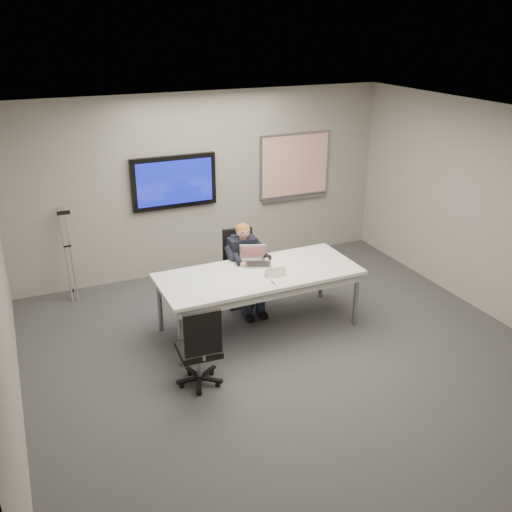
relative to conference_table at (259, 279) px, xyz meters
name	(u,v)px	position (x,y,z in m)	size (l,w,h in m)	color
floor	(290,358)	(0.04, -0.85, -0.70)	(6.00, 6.00, 0.02)	#3A3A3C
ceiling	(297,123)	(0.04, -0.85, 2.10)	(6.00, 6.00, 0.02)	silver
wall_back	(205,184)	(0.04, 2.15, 0.70)	(6.00, 0.02, 2.80)	#9D998E
wall_front	(501,407)	(0.04, -3.85, 0.70)	(6.00, 0.02, 2.80)	#9D998E
wall_left	(0,301)	(-2.96, -0.85, 0.70)	(0.02, 6.00, 2.80)	#9D998E
wall_right	(498,216)	(3.04, -0.85, 0.70)	(0.02, 6.00, 2.80)	#9D998E
conference_table	(259,279)	(0.00, 0.00, 0.00)	(2.58, 1.09, 0.79)	white
tv_display	(174,182)	(-0.46, 2.10, 0.80)	(1.30, 0.09, 0.80)	black
whiteboard	(295,166)	(1.59, 2.12, 0.83)	(1.25, 0.08, 1.10)	gray
office_chair_far	(241,281)	(0.06, 0.76, -0.37)	(0.56, 0.56, 1.06)	black
office_chair_near	(200,361)	(-1.12, -0.93, -0.39)	(0.50, 0.50, 1.00)	black
seated_person	(247,277)	(0.06, 0.52, -0.20)	(0.39, 0.66, 1.23)	#1E2333
crutch	(68,252)	(-2.12, 1.91, 0.00)	(0.19, 0.41, 1.40)	#ACAEB4
laptop	(256,259)	(0.08, 0.28, 0.15)	(0.41, 0.44, 0.24)	#AAAAAD
name_tent	(275,272)	(0.14, -0.19, 0.14)	(0.26, 0.07, 0.11)	silver
pen	(273,283)	(0.03, -0.36, 0.10)	(0.01, 0.01, 0.13)	black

